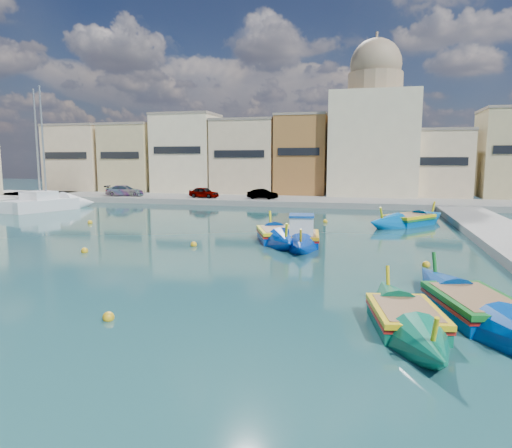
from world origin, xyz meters
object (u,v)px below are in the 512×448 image
at_px(yacht_north, 53,204).
at_px(yacht_midnorth, 61,204).
at_px(luzzu_blue_south, 475,310).
at_px(church_block, 374,130).
at_px(luzzu_green, 277,236).
at_px(luzzu_cyan_mid, 408,221).
at_px(luzzu_blue_cabin, 302,239).
at_px(luzzu_cyan_south, 406,321).

bearing_deg(yacht_north, yacht_midnorth, -18.44).
bearing_deg(luzzu_blue_south, church_block, 94.34).
height_order(luzzu_green, luzzu_blue_south, luzzu_green).
bearing_deg(luzzu_green, luzzu_cyan_mid, 47.90).
bearing_deg(luzzu_cyan_mid, luzzu_green, -132.10).
relative_size(luzzu_cyan_mid, luzzu_green, 1.04).
relative_size(luzzu_blue_south, yacht_midnorth, 0.71).
bearing_deg(luzzu_blue_cabin, yacht_midnorth, 153.38).
height_order(luzzu_cyan_south, yacht_midnorth, yacht_midnorth).
xyz_separation_m(luzzu_blue_cabin, luzzu_blue_south, (7.05, -10.89, -0.07)).
bearing_deg(yacht_north, luzzu_blue_south, -35.39).
distance_m(church_block, luzzu_blue_cabin, 33.23).
bearing_deg(yacht_north, luzzu_green, -26.15).
distance_m(luzzu_blue_cabin, luzzu_cyan_south, 13.28).
bearing_deg(luzzu_green, luzzu_blue_south, -53.63).
height_order(church_block, luzzu_cyan_south, church_block).
xyz_separation_m(luzzu_blue_cabin, yacht_midnorth, (-25.92, 12.99, 0.16)).
height_order(yacht_north, yacht_midnorth, yacht_midnorth).
relative_size(luzzu_cyan_south, yacht_north, 0.58).
distance_m(yacht_north, yacht_midnorth, 1.27).
distance_m(luzzu_blue_cabin, yacht_north, 30.25).
relative_size(luzzu_blue_cabin, luzzu_cyan_south, 1.10).
bearing_deg(luzzu_cyan_mid, church_block, 97.18).
relative_size(luzzu_green, luzzu_cyan_south, 1.16).
height_order(luzzu_green, luzzu_cyan_south, luzzu_green).
xyz_separation_m(luzzu_cyan_mid, yacht_midnorth, (-32.50, 3.07, 0.21)).
distance_m(luzzu_blue_south, luzzu_cyan_south, 2.59).
relative_size(luzzu_cyan_mid, yacht_midnorth, 0.69).
bearing_deg(church_block, luzzu_cyan_south, -88.56).
xyz_separation_m(church_block, luzzu_blue_south, (3.26, -42.89, -8.15)).
relative_size(luzzu_cyan_mid, luzzu_cyan_south, 1.21).
bearing_deg(luzzu_blue_south, luzzu_blue_cabin, 122.92).
relative_size(church_block, luzzu_blue_south, 2.14).
bearing_deg(luzzu_green, luzzu_blue_cabin, -28.27).
xyz_separation_m(luzzu_blue_south, yacht_midnorth, (-32.97, 23.87, 0.24)).
bearing_deg(luzzu_blue_south, yacht_north, 144.61).
bearing_deg(luzzu_cyan_south, luzzu_blue_cabin, 111.69).
distance_m(luzzu_blue_cabin, yacht_midnorth, 28.99).
bearing_deg(luzzu_cyan_mid, yacht_midnorth, 174.60).
distance_m(luzzu_cyan_south, yacht_midnorth, 39.90).
relative_size(church_block, yacht_midnorth, 1.51).
distance_m(luzzu_green, yacht_midnorth, 27.17).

